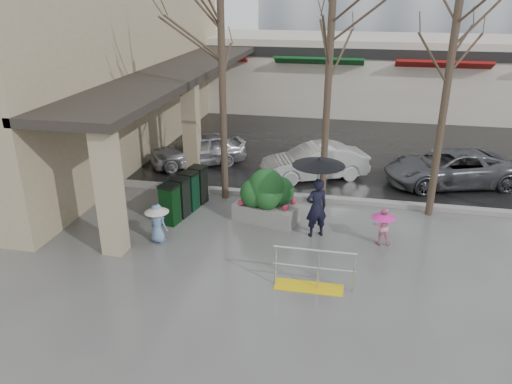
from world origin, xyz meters
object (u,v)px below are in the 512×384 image
(car_a, at_px, (198,149))
(car_b, at_px, (315,162))
(tree_midwest, at_px, (331,36))
(car_c, at_px, (450,168))
(child_pink, at_px, (383,223))
(tree_mideast, at_px, (452,52))
(woman, at_px, (317,187))
(news_boxes, at_px, (185,194))
(child_blue, at_px, (157,219))
(handrail, at_px, (312,274))
(planter, at_px, (267,196))
(tree_west, at_px, (221,39))

(car_a, distance_m, car_b, 4.65)
(tree_midwest, xyz_separation_m, car_c, (4.26, 2.77, -4.60))
(car_a, height_order, car_c, same)
(child_pink, bearing_deg, tree_midwest, -55.05)
(tree_mideast, bearing_deg, car_a, 160.26)
(woman, distance_m, news_boxes, 4.26)
(child_blue, xyz_separation_m, car_b, (3.72, 5.77, -0.04))
(tree_midwest, relative_size, tree_mideast, 1.08)
(news_boxes, relative_size, car_b, 0.59)
(handrail, distance_m, car_c, 8.61)
(news_boxes, bearing_deg, car_a, 114.04)
(tree_midwest, xyz_separation_m, woman, (-0.01, -2.11, -3.76))
(child_blue, xyz_separation_m, news_boxes, (0.09, 2.00, -0.06))
(woman, distance_m, planter, 1.81)
(tree_mideast, distance_m, child_pink, 5.03)
(tree_west, xyz_separation_m, child_blue, (-1.00, -3.36, -4.41))
(tree_midwest, bearing_deg, news_boxes, -161.70)
(handrail, height_order, child_blue, child_blue)
(child_blue, height_order, car_c, car_c)
(handrail, xyz_separation_m, woman, (-0.17, 2.69, 1.09))
(tree_midwest, distance_m, news_boxes, 6.33)
(woman, bearing_deg, car_b, -112.87)
(news_boxes, bearing_deg, tree_midwest, 29.71)
(woman, xyz_separation_m, car_a, (-5.09, 5.13, -0.84))
(handrail, relative_size, car_b, 0.50)
(handrail, relative_size, child_blue, 1.70)
(car_b, bearing_deg, tree_west, -73.63)
(news_boxes, bearing_deg, car_b, 57.49)
(tree_mideast, relative_size, news_boxes, 2.89)
(tree_west, relative_size, planter, 3.34)
(handrail, xyz_separation_m, planter, (-1.69, 3.38, 0.40))
(woman, distance_m, child_pink, 2.00)
(child_pink, bearing_deg, handrail, 53.52)
(tree_west, relative_size, woman, 2.92)
(car_b, bearing_deg, news_boxes, -69.12)
(tree_midwest, relative_size, child_blue, 6.26)
(tree_mideast, xyz_separation_m, planter, (-4.83, -1.42, -4.08))
(planter, height_order, car_a, planter)
(tree_midwest, xyz_separation_m, child_blue, (-4.20, -3.36, -4.56))
(woman, bearing_deg, car_c, -159.96)
(news_boxes, height_order, car_b, car_b)
(tree_midwest, bearing_deg, tree_mideast, -0.00)
(tree_mideast, xyz_separation_m, child_blue, (-7.50, -3.36, -4.19))
(handrail, relative_size, tree_midwest, 0.27)
(tree_west, relative_size, car_b, 1.78)
(tree_midwest, xyz_separation_m, child_pink, (1.80, -2.24, -4.62))
(child_pink, height_order, child_blue, child_blue)
(woman, height_order, car_c, woman)
(tree_midwest, height_order, car_b, tree_midwest)
(tree_west, bearing_deg, car_c, 20.36)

